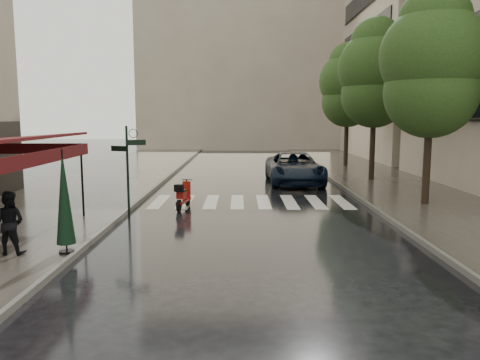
{
  "coord_description": "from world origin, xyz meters",
  "views": [
    {
      "loc": [
        2.57,
        -12.52,
        3.39
      ],
      "look_at": [
        2.56,
        2.22,
        1.4
      ],
      "focal_mm": 35.0,
      "sensor_mm": 36.0,
      "label": 1
    }
  ],
  "objects_px": {
    "pedestrian_terrace": "(9,223)",
    "scooter": "(183,196)",
    "parasol_front": "(64,198)",
    "parked_car": "(294,168)"
  },
  "relations": [
    {
      "from": "pedestrian_terrace",
      "to": "scooter",
      "type": "bearing_deg",
      "value": -117.64
    },
    {
      "from": "pedestrian_terrace",
      "to": "scooter",
      "type": "relative_size",
      "value": 0.98
    },
    {
      "from": "pedestrian_terrace",
      "to": "scooter",
      "type": "xyz_separation_m",
      "value": [
        3.41,
        6.14,
        -0.41
      ]
    },
    {
      "from": "scooter",
      "to": "parked_car",
      "type": "distance_m",
      "value": 8.38
    },
    {
      "from": "parked_car",
      "to": "parasol_front",
      "type": "relative_size",
      "value": 2.29
    },
    {
      "from": "scooter",
      "to": "parasol_front",
      "type": "height_order",
      "value": "parasol_front"
    },
    {
      "from": "pedestrian_terrace",
      "to": "scooter",
      "type": "distance_m",
      "value": 7.03
    },
    {
      "from": "pedestrian_terrace",
      "to": "scooter",
      "type": "height_order",
      "value": "pedestrian_terrace"
    },
    {
      "from": "parasol_front",
      "to": "pedestrian_terrace",
      "type": "bearing_deg",
      "value": -176.04
    },
    {
      "from": "pedestrian_terrace",
      "to": "parasol_front",
      "type": "bearing_deg",
      "value": -174.65
    }
  ]
}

